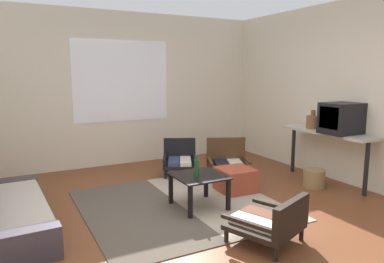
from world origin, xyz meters
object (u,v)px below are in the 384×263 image
Objects in this scene: armchair_corner at (227,160)px; clay_vase at (313,122)px; armchair_by_window at (180,158)px; coffee_table at (199,181)px; ottoman_orange at (235,180)px; glass_bottle at (197,168)px; crt_television at (342,118)px; wicker_basket at (314,178)px; couch at (4,213)px; armchair_striped_foreground at (271,221)px; console_shelf at (327,137)px.

clay_vase reaches higher than armchair_corner.
clay_vase is (1.75, -1.15, 0.64)m from armchair_by_window.
coffee_table is 1.53m from armchair_by_window.
ottoman_orange is at bearing 21.42° from coffee_table.
armchair_corner is 3.01× the size of glass_bottle.
crt_television is 0.55m from clay_vase.
armchair_by_window is at bearing 135.82° from crt_television.
armchair_by_window reaches higher than coffee_table.
armchair_by_window reaches higher than wicker_basket.
clay_vase is at bearing -0.73° from couch.
coffee_table is (2.13, -0.37, 0.14)m from couch.
coffee_table is at bearing 97.76° from armchair_striped_foreground.
console_shelf is 2.25m from glass_bottle.
glass_bottle reaches higher than couch.
glass_bottle reaches higher than armchair_corner.
armchair_striped_foreground is at bearing -96.23° from armchair_by_window.
coffee_table is at bearing -137.00° from armchair_corner.
armchair_striped_foreground is 2.37m from crt_television.
wicker_basket is (0.79, -1.08, -0.13)m from armchair_corner.
coffee_table is at bearing -106.92° from armchair_by_window.
armchair_striped_foreground reaches higher than coffee_table.
clay_vase is 0.92m from wicker_basket.
armchair_striped_foreground is at bearing -79.62° from glass_bottle.
armchair_by_window is at bearing 73.08° from coffee_table.
armchair_corner is 1.46× the size of crt_television.
couch is at bearing 175.35° from console_shelf.
couch reaches higher than armchair_striped_foreground.
coffee_table is 1.13× the size of crt_television.
clay_vase is at bearing -33.41° from armchair_by_window.
crt_television is (1.11, -1.23, 0.75)m from armchair_corner.
armchair_by_window reaches higher than ottoman_orange.
ottoman_orange is at bearing -1.49° from couch.
armchair_striped_foreground is at bearing -149.90° from console_shelf.
clay_vase is at bearing -31.68° from armchair_corner.
couch is 4.44m from crt_television.
wicker_basket is at bearing -53.68° from armchair_corner.
armchair_corner is 1.35m from wicker_basket.
coffee_table is 1.99× the size of wicker_basket.
armchair_corner is (0.92, 2.16, 0.04)m from armchair_striped_foreground.
crt_television is at bearing -90.74° from console_shelf.
coffee_table is 0.82m from ottoman_orange.
ottoman_orange is at bearing -75.69° from armchair_by_window.
ottoman_orange is at bearing 161.79° from wicker_basket.
crt_television is (1.74, -1.69, 0.75)m from armchair_by_window.
glass_bottle is (-0.49, -1.50, 0.26)m from armchair_by_window.
crt_television is 2.30m from glass_bottle.
clay_vase reaches higher than armchair_striped_foreground.
coffee_table is 2.22m from console_shelf.
couch is 7.19× the size of glass_bottle.
glass_bottle reaches higher than ottoman_orange.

